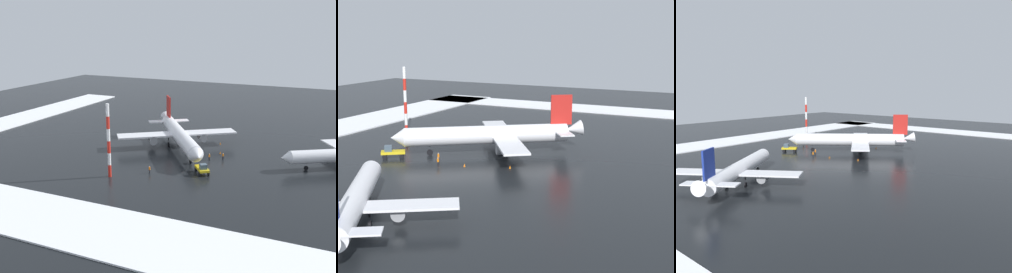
{
  "view_description": "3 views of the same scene",
  "coord_description": "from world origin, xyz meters",
  "views": [
    {
      "loc": [
        38.74,
        -101.88,
        32.91
      ],
      "look_at": [
        -5.23,
        -4.91,
        3.61
      ],
      "focal_mm": 45.0,
      "sensor_mm": 36.0,
      "label": 1
    },
    {
      "loc": [
        86.6,
        44.82,
        25.06
      ],
      "look_at": [
        3.55,
        3.6,
        5.29
      ],
      "focal_mm": 55.0,
      "sensor_mm": 36.0,
      "label": 2
    },
    {
      "loc": [
        76.47,
        56.63,
        19.75
      ],
      "look_at": [
        -0.6,
        -4.45,
        4.94
      ],
      "focal_mm": 35.0,
      "sensor_mm": 36.0,
      "label": 3
    }
  ],
  "objects": [
    {
      "name": "snow_bank_far",
      "position": [
        0.0,
        -50.0,
        0.14
      ],
      "size": [
        152.0,
        16.0,
        0.29
      ],
      "primitive_type": "cube",
      "color": "white",
      "rests_on": "ground_plane"
    },
    {
      "name": "traffic_cone_wingtip_side",
      "position": [
        5.88,
        5.56,
        0.28
      ],
      "size": [
        0.36,
        0.36,
        0.55
      ],
      "primitive_type": "cone",
      "color": "orange",
      "rests_on": "ground_plane"
    },
    {
      "name": "ground_crew_mid_apron",
      "position": [
        -1.56,
        -23.0,
        0.97
      ],
      "size": [
        0.36,
        0.36,
        1.71
      ],
      "rotation": [
        0.0,
        0.0,
        3.01
      ],
      "color": "black",
      "rests_on": "ground_plane"
    },
    {
      "name": "traffic_cone_mid_line",
      "position": [
        8.43,
        -2.5,
        0.28
      ],
      "size": [
        0.36,
        0.36,
        0.55
      ],
      "primitive_type": "cone",
      "color": "orange",
      "rests_on": "ground_plane"
    },
    {
      "name": "ground_plane",
      "position": [
        0.0,
        0.0,
        0.0
      ],
      "size": [
        240.0,
        240.0,
        0.0
      ],
      "primitive_type": "plane",
      "color": "black"
    },
    {
      "name": "pushback_tug",
      "position": [
        9.29,
        -18.43,
        1.28
      ],
      "size": [
        4.52,
        5.0,
        2.5
      ],
      "rotation": [
        0.0,
        0.0,
        5.35
      ],
      "color": "gold",
      "rests_on": "ground_plane"
    },
    {
      "name": "traffic_cone_near_nose",
      "position": [
        -12.3,
        -0.34,
        0.28
      ],
      "size": [
        0.36,
        0.36,
        0.55
      ],
      "primitive_type": "cone",
      "color": "orange",
      "rests_on": "ground_plane"
    },
    {
      "name": "ground_crew_beside_wing",
      "position": [
        10.49,
        -6.88,
        0.97
      ],
      "size": [
        0.36,
        0.36,
        1.71
      ],
      "rotation": [
        0.0,
        0.0,
        1.92
      ],
      "color": "black",
      "rests_on": "ground_plane"
    },
    {
      "name": "airplane_distant_tail",
      "position": [
        -2.93,
        -2.84,
        3.83
      ],
      "size": [
        28.99,
        33.65,
        11.6
      ],
      "rotation": [
        0.0,
        0.0,
        5.33
      ],
      "color": "white",
      "rests_on": "ground_plane"
    },
    {
      "name": "antenna_mast",
      "position": [
        -8.54,
        -28.4,
        8.12
      ],
      "size": [
        0.7,
        0.7,
        16.23
      ],
      "color": "red",
      "rests_on": "ground_plane"
    },
    {
      "name": "ground_crew_by_nose_gear",
      "position": [
        7.58,
        -8.74,
        0.97
      ],
      "size": [
        0.36,
        0.36,
        1.71
      ],
      "rotation": [
        0.0,
        0.0,
        1.12
      ],
      "color": "black",
      "rests_on": "ground_plane"
    },
    {
      "name": "snow_bank_left",
      "position": [
        -67.0,
        0.0,
        0.14
      ],
      "size": [
        14.0,
        116.0,
        0.29
      ],
      "primitive_type": "cube",
      "color": "white",
      "rests_on": "ground_plane"
    }
  ]
}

